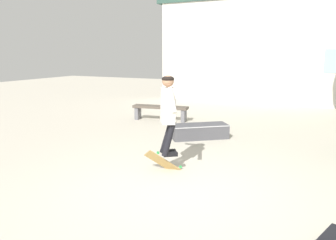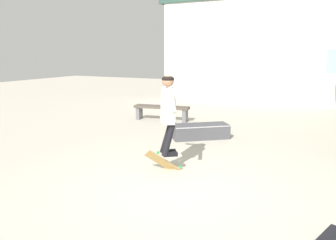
% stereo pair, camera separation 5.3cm
% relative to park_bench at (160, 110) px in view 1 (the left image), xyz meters
% --- Properties ---
extents(ground_plane, '(40.00, 40.00, 0.00)m').
position_rel_park_bench_xyz_m(ground_plane, '(2.77, -4.77, -0.35)').
color(ground_plane, beige).
extents(building_backdrop, '(10.94, 0.52, 5.66)m').
position_rel_park_bench_xyz_m(building_backdrop, '(2.76, 5.22, 2.05)').
color(building_backdrop, beige).
rests_on(building_backdrop, ground_plane).
extents(park_bench, '(1.83, 0.63, 0.48)m').
position_rel_park_bench_xyz_m(park_bench, '(0.00, 0.00, 0.00)').
color(park_bench, brown).
rests_on(park_bench, ground_plane).
extents(skate_ledge, '(1.46, 1.31, 0.36)m').
position_rel_park_bench_xyz_m(skate_ledge, '(1.93, -1.57, -0.17)').
color(skate_ledge, '#4C4C51').
rests_on(skate_ledge, ground_plane).
extents(skater, '(0.80, 1.07, 1.46)m').
position_rel_park_bench_xyz_m(skater, '(2.22, -4.04, 0.82)').
color(skater, silver).
extents(skateboard_flipping, '(0.70, 0.49, 0.63)m').
position_rel_park_bench_xyz_m(skateboard_flipping, '(2.17, -4.03, -0.24)').
color(skateboard_flipping, '#AD894C').
extents(skateboard_resting, '(0.44, 0.82, 0.08)m').
position_rel_park_bench_xyz_m(skateboard_resting, '(4.92, -5.43, -0.28)').
color(skateboard_resting, black).
rests_on(skateboard_resting, ground_plane).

